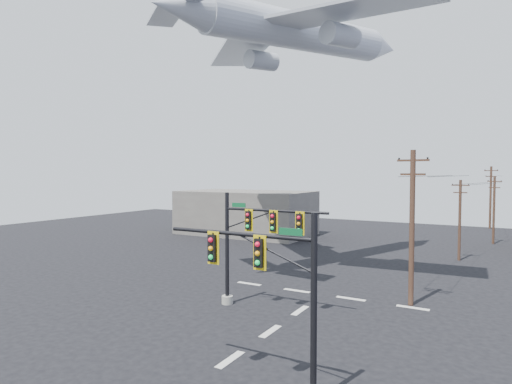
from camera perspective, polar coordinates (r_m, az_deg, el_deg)
The scene contains 11 objects.
ground at distance 21.01m, azimuth -3.48°, elevation -21.42°, with size 120.00×120.00×0.00m, color black.
lane_markings at distance 25.33m, azimuth 3.39°, elevation -17.12°, with size 14.00×21.20×0.01m.
signal_mast_near at distance 16.82m, azimuth 3.00°, elevation -13.75°, with size 6.93×0.78×7.10m.
signal_mast_far at distance 26.99m, azimuth -0.83°, elevation -6.85°, with size 7.27×0.80×7.28m.
utility_pole_a at distance 29.20m, azimuth 20.08°, elevation -4.09°, with size 2.00×0.39×10.01m.
utility_pole_b at distance 46.06m, azimuth 25.53°, elevation -3.19°, with size 1.59×0.27×7.87m.
utility_pole_c at distance 58.55m, azimuth 29.14°, elevation -1.99°, with size 1.58×0.70×8.07m.
utility_pole_d at distance 74.59m, azimuth 28.80°, elevation -0.47°, with size 1.91×0.76×9.54m.
power_lines at distance 51.60m, azimuth 27.14°, elevation 1.67°, with size 6.12×45.87×0.93m.
airliner at distance 39.37m, azimuth 5.87°, elevation 20.38°, with size 24.77×26.97×7.47m.
building_left at distance 59.75m, azimuth -1.37°, elevation -2.75°, with size 18.00×10.00×6.00m, color #67645B.
Camera 1 is at (10.44, -16.11, 8.54)m, focal length 30.00 mm.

